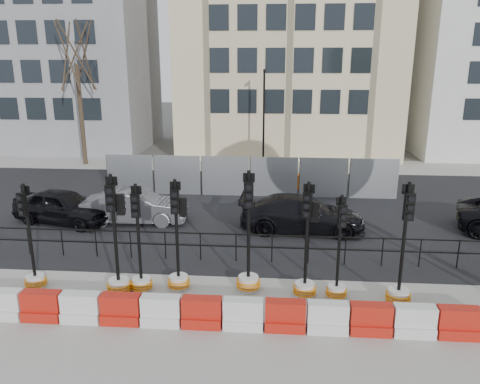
# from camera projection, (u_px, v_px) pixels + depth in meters

# --- Properties ---
(ground) EXTENTS (120.00, 120.00, 0.00)m
(ground) POSITION_uv_depth(u_px,v_px,m) (233.00, 278.00, 14.60)
(ground) COLOR #51514C
(ground) RESTS_ON ground
(sidewalk_near) EXTENTS (40.00, 6.00, 0.02)m
(sidewalk_near) POSITION_uv_depth(u_px,v_px,m) (222.00, 331.00, 11.72)
(sidewalk_near) COLOR gray
(sidewalk_near) RESTS_ON ground
(road) EXTENTS (40.00, 14.00, 0.03)m
(road) POSITION_uv_depth(u_px,v_px,m) (247.00, 208.00, 21.30)
(road) COLOR black
(road) RESTS_ON ground
(sidewalk_far) EXTENTS (40.00, 4.00, 0.02)m
(sidewalk_far) POSITION_uv_depth(u_px,v_px,m) (256.00, 165.00, 29.93)
(sidewalk_far) COLOR gray
(sidewalk_far) RESTS_ON ground
(building_grey) EXTENTS (11.00, 9.06, 14.00)m
(building_grey) POSITION_uv_depth(u_px,v_px,m) (72.00, 53.00, 34.78)
(building_grey) COLOR gray
(building_grey) RESTS_ON ground
(building_cream) EXTENTS (15.00, 10.06, 18.00)m
(building_cream) POSITION_uv_depth(u_px,v_px,m) (289.00, 23.00, 33.05)
(building_cream) COLOR beige
(building_cream) RESTS_ON ground
(kerb_railing) EXTENTS (18.00, 0.04, 1.00)m
(kerb_railing) POSITION_uv_depth(u_px,v_px,m) (236.00, 243.00, 15.56)
(kerb_railing) COLOR black
(kerb_railing) RESTS_ON ground
(heras_fencing) EXTENTS (14.33, 1.72, 2.00)m
(heras_fencing) POSITION_uv_depth(u_px,v_px,m) (241.00, 179.00, 23.75)
(heras_fencing) COLOR #9A9DA2
(heras_fencing) RESTS_ON ground
(lamp_post_far) EXTENTS (0.12, 0.56, 6.00)m
(lamp_post_far) POSITION_uv_depth(u_px,v_px,m) (264.00, 117.00, 28.03)
(lamp_post_far) COLOR black
(lamp_post_far) RESTS_ON ground
(tree_bare_far) EXTENTS (2.00, 2.00, 9.00)m
(tree_bare_far) POSITION_uv_depth(u_px,v_px,m) (76.00, 57.00, 28.44)
(tree_bare_far) COLOR #473828
(tree_bare_far) RESTS_ON ground
(barrier_row) EXTENTS (14.65, 0.50, 0.80)m
(barrier_row) POSITION_uv_depth(u_px,v_px,m) (223.00, 314.00, 11.81)
(barrier_row) COLOR red
(barrier_row) RESTS_ON ground
(traffic_signal_a) EXTENTS (0.63, 0.63, 3.22)m
(traffic_signal_a) POSITION_uv_depth(u_px,v_px,m) (34.00, 267.00, 13.77)
(traffic_signal_a) COLOR silver
(traffic_signal_a) RESTS_ON ground
(traffic_signal_b) EXTENTS (0.70, 0.70, 3.58)m
(traffic_signal_b) POSITION_uv_depth(u_px,v_px,m) (118.00, 266.00, 13.39)
(traffic_signal_b) COLOR silver
(traffic_signal_b) RESTS_ON ground
(traffic_signal_c) EXTENTS (0.64, 0.64, 3.26)m
(traffic_signal_c) POSITION_uv_depth(u_px,v_px,m) (141.00, 270.00, 13.60)
(traffic_signal_c) COLOR silver
(traffic_signal_c) RESTS_ON ground
(traffic_signal_d) EXTENTS (0.66, 0.66, 3.36)m
(traffic_signal_d) POSITION_uv_depth(u_px,v_px,m) (178.00, 264.00, 13.69)
(traffic_signal_d) COLOR silver
(traffic_signal_d) RESTS_ON ground
(traffic_signal_e) EXTENTS (0.71, 0.71, 3.63)m
(traffic_signal_e) POSITION_uv_depth(u_px,v_px,m) (248.00, 267.00, 13.61)
(traffic_signal_e) COLOR silver
(traffic_signal_e) RESTS_ON ground
(traffic_signal_f) EXTENTS (0.67, 0.67, 3.40)m
(traffic_signal_f) POSITION_uv_depth(u_px,v_px,m) (306.00, 270.00, 13.23)
(traffic_signal_f) COLOR silver
(traffic_signal_f) RESTS_ON ground
(traffic_signal_g) EXTENTS (0.60, 0.60, 3.06)m
(traffic_signal_g) POSITION_uv_depth(u_px,v_px,m) (337.00, 278.00, 13.19)
(traffic_signal_g) COLOR silver
(traffic_signal_g) RESTS_ON ground
(traffic_signal_h) EXTENTS (0.69, 0.69, 3.52)m
(traffic_signal_h) POSITION_uv_depth(u_px,v_px,m) (400.00, 280.00, 12.85)
(traffic_signal_h) COLOR silver
(traffic_signal_h) RESTS_ON ground
(car_a) EXTENTS (3.72, 5.01, 1.43)m
(car_a) POSITION_uv_depth(u_px,v_px,m) (63.00, 206.00, 19.27)
(car_a) COLOR black
(car_a) RESTS_ON ground
(car_b) EXTENTS (1.90, 4.38, 1.39)m
(car_b) POSITION_uv_depth(u_px,v_px,m) (135.00, 206.00, 19.32)
(car_b) COLOR #4F4F54
(car_b) RESTS_ON ground
(car_c) EXTENTS (2.49, 5.09, 1.42)m
(car_c) POSITION_uv_depth(u_px,v_px,m) (302.00, 214.00, 18.36)
(car_c) COLOR black
(car_c) RESTS_ON ground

